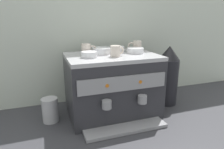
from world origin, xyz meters
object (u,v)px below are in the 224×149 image
ceramic_bowl_3 (89,55)px  ceramic_bowl_1 (135,51)px  ceramic_bowl_0 (102,51)px  milk_pitcher (50,110)px  ceramic_cup_0 (87,49)px  ceramic_bowl_2 (117,49)px  espresso_machine (112,85)px  ceramic_cup_1 (116,51)px  ceramic_cup_2 (137,46)px  coffee_grinder (168,76)px

ceramic_bowl_3 → ceramic_bowl_1: bearing=7.2°
ceramic_bowl_0 → milk_pitcher: (-0.36, -0.04, -0.36)m
ceramic_cup_0 → ceramic_bowl_0: size_ratio=0.77×
ceramic_cup_0 → ceramic_bowl_2: 0.24m
espresso_machine → ceramic_cup_1: 0.25m
ceramic_bowl_3 → ceramic_cup_1: bearing=-9.6°
ceramic_cup_1 → ceramic_bowl_0: (-0.06, 0.11, -0.01)m
espresso_machine → ceramic_bowl_2: size_ratio=5.53×
ceramic_cup_1 → ceramic_bowl_3: ceramic_cup_1 is taller
ceramic_cup_1 → milk_pitcher: 0.57m
ceramic_cup_0 → ceramic_cup_2: (0.38, 0.04, -0.00)m
espresso_machine → ceramic_cup_2: bearing=23.7°
ceramic_cup_1 → coffee_grinder: ceramic_cup_1 is taller
ceramic_bowl_0 → ceramic_bowl_2: size_ratio=1.19×
espresso_machine → milk_pitcher: (-0.42, 0.02, -0.13)m
milk_pitcher → espresso_machine: bearing=-2.3°
ceramic_bowl_2 → ceramic_bowl_3: (-0.24, -0.14, -0.00)m
ceramic_bowl_1 → espresso_machine: bearing=-176.2°
ceramic_bowl_0 → ceramic_cup_1: bearing=-62.4°
espresso_machine → coffee_grinder: size_ratio=1.32×
ceramic_cup_2 → milk_pitcher: (-0.65, -0.08, -0.37)m
espresso_machine → ceramic_bowl_2: ceramic_bowl_2 is taller
ceramic_bowl_1 → ceramic_cup_2: bearing=58.7°
ceramic_cup_2 → ceramic_bowl_0: size_ratio=0.75×
ceramic_cup_0 → ceramic_bowl_2: size_ratio=0.91×
espresso_machine → ceramic_cup_0: bearing=160.3°
espresso_machine → ceramic_bowl_0: ceramic_bowl_0 is taller
ceramic_cup_1 → ceramic_bowl_0: 0.13m
coffee_grinder → ceramic_bowl_3: bearing=-175.5°
ceramic_bowl_1 → milk_pitcher: ceramic_bowl_1 is taller
ceramic_cup_1 → milk_pitcher: size_ratio=0.62×
espresso_machine → coffee_grinder: bearing=2.2°
ceramic_bowl_0 → coffee_grinder: size_ratio=0.28×
milk_pitcher → ceramic_bowl_0: bearing=6.0°
ceramic_cup_0 → ceramic_bowl_3: ceramic_cup_0 is taller
espresso_machine → ceramic_bowl_1: (0.17, 0.01, 0.23)m
ceramic_cup_2 → espresso_machine: bearing=-156.3°
ceramic_cup_2 → milk_pitcher: 0.75m
ceramic_bowl_1 → coffee_grinder: bearing=1.2°
ceramic_cup_1 → ceramic_cup_0: bearing=144.2°
ceramic_bowl_2 → milk_pitcher: 0.62m
ceramic_bowl_3 → ceramic_bowl_0: bearing=39.4°
espresso_machine → ceramic_bowl_3: (-0.16, -0.03, 0.23)m
ceramic_cup_0 → ceramic_bowl_1: 0.33m
ceramic_cup_2 → ceramic_bowl_1: (-0.05, -0.09, -0.02)m
ceramic_cup_2 → ceramic_bowl_2: (-0.15, 0.01, -0.02)m
ceramic_cup_1 → ceramic_bowl_2: bearing=66.6°
ceramic_cup_2 → coffee_grinder: (0.23, -0.08, -0.23)m
ceramic_cup_1 → ceramic_bowl_1: size_ratio=0.85×
ceramic_cup_2 → ceramic_bowl_2: bearing=175.7°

